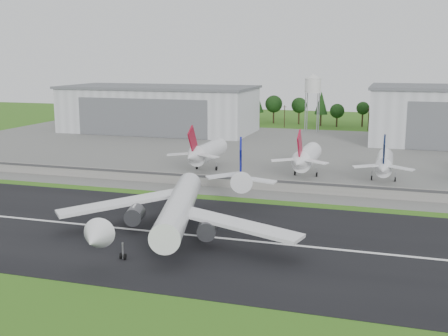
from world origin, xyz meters
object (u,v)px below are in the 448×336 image
(parked_jet_red_a, at_px, (205,152))
(parked_jet_navy, at_px, (384,163))
(main_airliner, at_px, (178,213))
(parked_jet_red_b, at_px, (306,158))

(parked_jet_red_a, xyz_separation_m, parked_jet_navy, (57.71, -0.08, -0.49))
(parked_jet_navy, bearing_deg, main_airliner, -121.28)
(main_airliner, xyz_separation_m, parked_jet_red_b, (16.64, 67.00, 1.43))
(parked_jet_red_b, xyz_separation_m, parked_jet_navy, (24.02, -0.08, -0.47))
(main_airliner, bearing_deg, parked_jet_red_b, -118.79)
(parked_jet_red_a, height_order, parked_jet_navy, parked_jet_red_a)
(parked_jet_red_b, bearing_deg, main_airliner, -103.94)
(parked_jet_red_b, bearing_deg, parked_jet_navy, -0.19)
(main_airliner, distance_m, parked_jet_red_a, 69.16)
(parked_jet_red_a, bearing_deg, parked_jet_red_b, -0.01)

